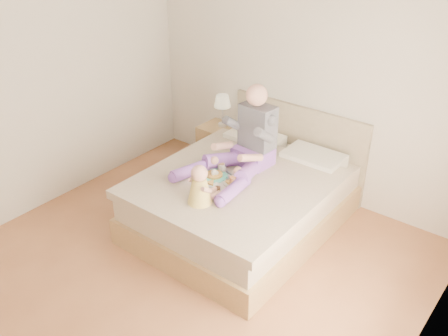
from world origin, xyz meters
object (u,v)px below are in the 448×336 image
Objects in this scene: adult at (245,145)px; tray at (219,179)px; baby at (200,187)px; nightstand at (219,146)px; bed at (247,196)px.

tray is at bearing -90.15° from adult.
baby reaches higher than tray.
baby is (0.06, -0.76, -0.10)m from adult.
nightstand is 1.33m from adult.
bed is 2.01× the size of adult.
bed is at bearing -30.06° from adult.
adult is at bearing -37.98° from nightstand.
baby is at bearing -56.85° from tray.
nightstand is 1.87m from baby.
baby is (0.99, -1.51, 0.49)m from nightstand.
adult is at bearing 109.35° from baby.
nightstand is at bearing 141.48° from bed.
adult reaches higher than bed.
adult reaches higher than nightstand.
baby is (-0.01, -0.71, 0.45)m from bed.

